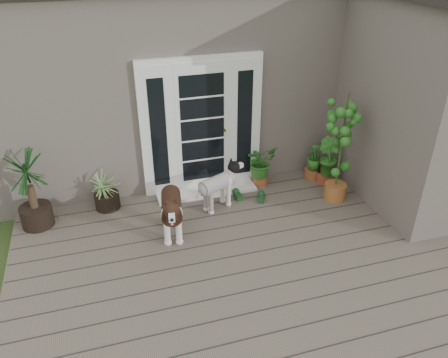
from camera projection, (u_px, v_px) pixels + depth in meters
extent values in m
cube|color=#6B5B4C|center=(262.00, 272.00, 5.60)|extent=(6.20, 4.60, 0.12)
cube|color=#665E54|center=(185.00, 68.00, 8.41)|extent=(7.40, 4.00, 3.10)
cube|color=#665E54|center=(424.00, 108.00, 6.52)|extent=(1.60, 2.40, 3.10)
cube|color=white|center=(202.00, 126.00, 6.83)|extent=(1.90, 0.14, 2.15)
cube|color=white|center=(207.00, 191.00, 7.18)|extent=(1.60, 0.40, 0.05)
imported|color=#154C17|center=(260.00, 168.00, 7.26)|extent=(0.62, 0.62, 0.63)
imported|color=#1E5217|center=(326.00, 167.00, 7.34)|extent=(0.45, 0.45, 0.57)
imported|color=#2A621C|center=(314.00, 164.00, 7.50)|extent=(0.45, 0.45, 0.50)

